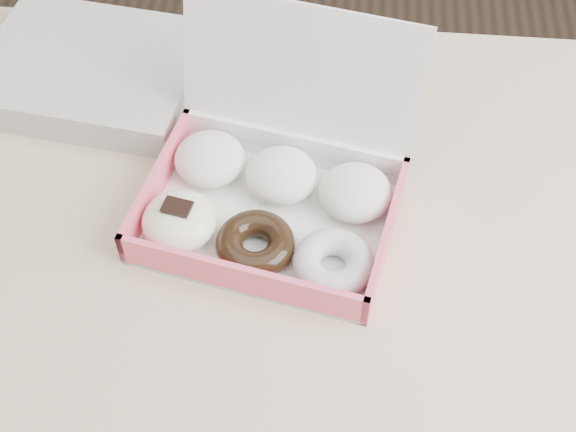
{
  "coord_description": "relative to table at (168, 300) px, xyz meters",
  "views": [
    {
      "loc": [
        0.18,
        -0.47,
        1.44
      ],
      "look_at": [
        0.13,
        0.04,
        0.79
      ],
      "focal_mm": 50.0,
      "sensor_mm": 36.0,
      "label": 1
    }
  ],
  "objects": [
    {
      "name": "table",
      "position": [
        0.0,
        0.0,
        0.0
      ],
      "size": [
        1.2,
        0.8,
        0.75
      ],
      "color": "#D4BB8C",
      "rests_on": "ground"
    },
    {
      "name": "newspapers",
      "position": [
        -0.13,
        0.26,
        0.1
      ],
      "size": [
        0.29,
        0.24,
        0.04
      ],
      "primitive_type": "cube",
      "rotation": [
        0.0,
        0.0,
        -0.13
      ],
      "color": "beige",
      "rests_on": "table"
    },
    {
      "name": "donut_box",
      "position": [
        0.11,
        0.08,
        0.11
      ],
      "size": [
        0.31,
        0.28,
        0.19
      ],
      "rotation": [
        0.0,
        0.0,
        -0.2
      ],
      "color": "white",
      "rests_on": "table"
    }
  ]
}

